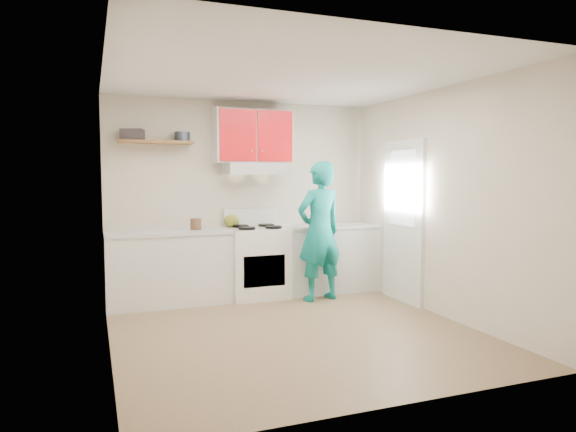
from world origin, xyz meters
name	(u,v)px	position (x,y,z in m)	size (l,w,h in m)	color
floor	(293,331)	(0.00, 0.00, 0.00)	(3.80, 3.80, 0.00)	brown
ceiling	(293,76)	(0.00, 0.00, 2.60)	(3.60, 3.80, 0.04)	white
back_wall	(243,198)	(0.00, 1.90, 1.30)	(3.60, 0.04, 2.60)	beige
front_wall	(395,221)	(0.00, -1.90, 1.30)	(3.60, 0.04, 2.60)	beige
left_wall	(106,210)	(-1.80, 0.00, 1.30)	(0.04, 3.80, 2.60)	beige
right_wall	(440,202)	(1.80, 0.00, 1.30)	(0.04, 3.80, 2.60)	beige
door	(403,221)	(1.78, 0.70, 1.02)	(0.05, 0.85, 2.05)	white
door_glass	(402,188)	(1.75, 0.70, 1.45)	(0.01, 0.55, 0.95)	white
counter_left	(169,268)	(-1.04, 1.60, 0.45)	(1.52, 0.60, 0.90)	silver
counter_right	(328,258)	(1.14, 1.60, 0.45)	(1.32, 0.60, 0.90)	silver
stove	(257,262)	(0.10, 1.57, 0.46)	(0.76, 0.65, 0.92)	white
range_hood	(254,169)	(0.10, 1.68, 1.70)	(0.76, 0.44, 0.15)	silver
upper_cabinets	(253,137)	(0.10, 1.73, 2.12)	(1.02, 0.33, 0.70)	red
shelf	(156,142)	(-1.15, 1.75, 2.02)	(0.90, 0.30, 0.04)	brown
books	(132,135)	(-1.43, 1.77, 2.11)	(0.26, 0.19, 0.14)	#3B343A
tin	(182,137)	(-0.82, 1.78, 2.10)	(0.20, 0.20, 0.12)	#333D4C
kettle	(231,221)	(-0.19, 1.78, 1.01)	(0.20, 0.20, 0.17)	olive
crock	(196,225)	(-0.70, 1.60, 0.98)	(0.14, 0.14, 0.16)	#4E3422
cutting_board	(303,227)	(0.74, 1.55, 0.91)	(0.27, 0.20, 0.02)	olive
silicone_mat	(351,225)	(1.54, 1.66, 0.90)	(0.32, 0.27, 0.01)	red
person	(320,231)	(0.80, 1.14, 0.89)	(0.65, 0.43, 1.79)	#0E827E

